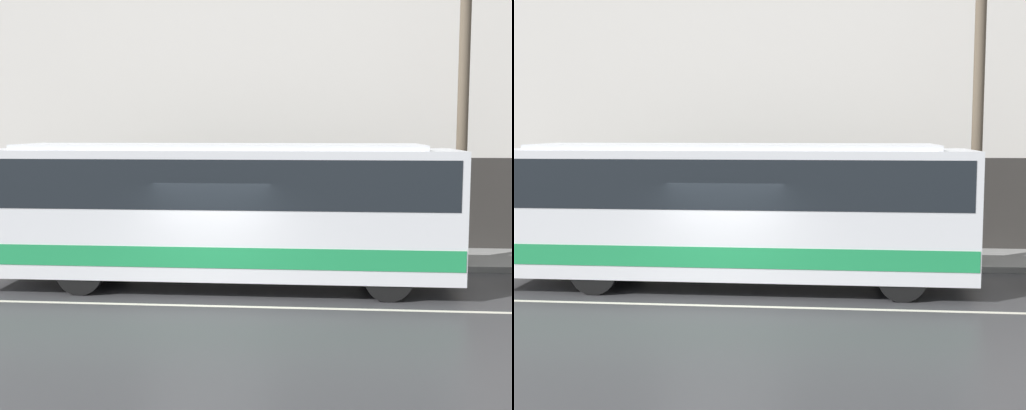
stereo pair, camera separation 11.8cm
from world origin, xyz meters
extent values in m
plane|color=#38383A|center=(0.00, 0.00, 0.00)|extent=(60.00, 60.00, 0.00)
cube|color=gray|center=(0.00, 5.45, 0.08)|extent=(60.00, 2.91, 0.16)
cube|color=silver|center=(0.00, 7.06, 5.98)|extent=(60.00, 0.30, 11.95)
cube|color=#2D2B28|center=(0.00, 6.89, 1.40)|extent=(60.00, 0.06, 2.80)
cube|color=beige|center=(0.00, 0.00, 0.00)|extent=(54.00, 0.14, 0.01)
cube|color=silver|center=(0.00, 1.90, 1.76)|extent=(10.71, 2.56, 2.83)
cube|color=#1E8C4C|center=(0.00, 1.90, 0.90)|extent=(10.66, 2.59, 0.45)
cube|color=black|center=(0.00, 1.90, 2.46)|extent=(10.39, 2.58, 1.07)
cube|color=orange|center=(5.31, 1.90, 2.99)|extent=(0.12, 1.92, 0.28)
cube|color=silver|center=(0.00, 1.90, 3.24)|extent=(9.11, 2.18, 0.12)
cylinder|color=black|center=(3.76, 0.77, 0.52)|extent=(1.04, 0.28, 1.04)
cylinder|color=black|center=(3.76, 3.02, 0.52)|extent=(1.04, 0.28, 1.04)
cylinder|color=black|center=(-2.96, 0.77, 0.52)|extent=(1.04, 0.28, 1.04)
cylinder|color=black|center=(-2.96, 3.02, 0.52)|extent=(1.04, 0.28, 1.04)
cylinder|color=brown|center=(5.95, 4.78, 4.59)|extent=(0.29, 0.29, 8.87)
camera|label=1|loc=(2.32, -14.24, 3.66)|focal=50.00mm
camera|label=2|loc=(2.44, -14.23, 3.66)|focal=50.00mm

